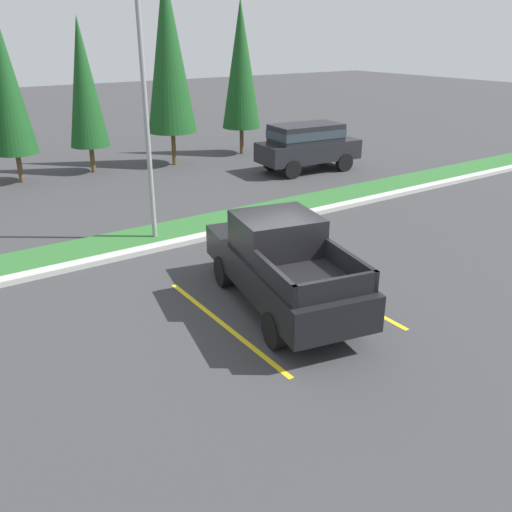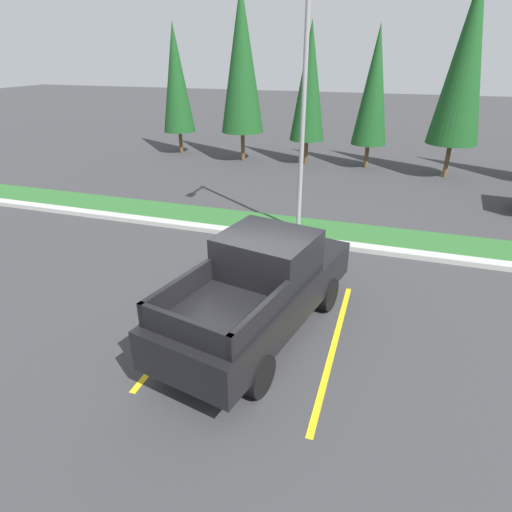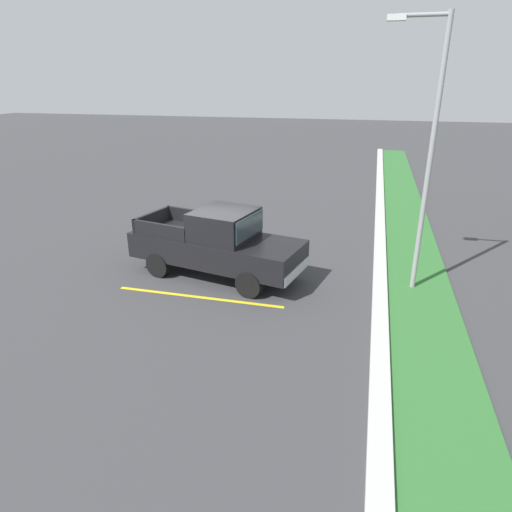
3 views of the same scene
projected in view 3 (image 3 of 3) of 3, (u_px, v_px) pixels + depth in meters
name	position (u px, v px, depth m)	size (l,w,h in m)	color
ground_plane	(214.00, 273.00, 13.90)	(120.00, 120.00, 0.00)	#38383A
parking_line_near	(232.00, 257.00, 15.11)	(0.12, 4.80, 0.01)	yellow
parking_line_far	(199.00, 297.00, 12.32)	(0.12, 4.80, 0.01)	yellow
curb_strip	(380.00, 288.00, 12.70)	(56.00, 0.40, 0.15)	#B2B2AD
grass_median	(420.00, 294.00, 12.46)	(56.00, 1.80, 0.06)	#2D662D
pickup_truck_main	(218.00, 244.00, 13.31)	(2.94, 5.50, 2.10)	black
street_light	(426.00, 142.00, 11.37)	(0.24, 1.49, 7.12)	gray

